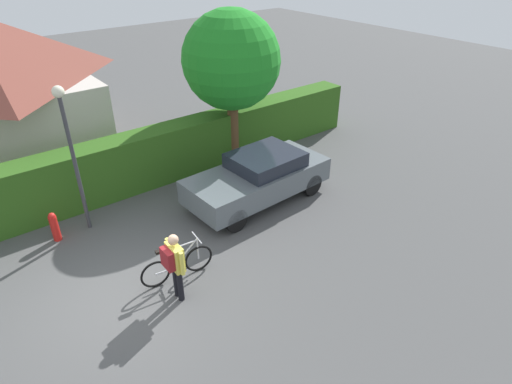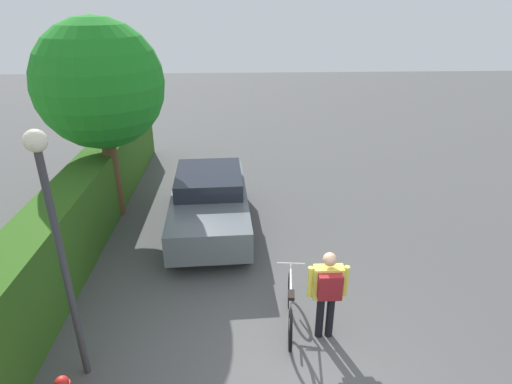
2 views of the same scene
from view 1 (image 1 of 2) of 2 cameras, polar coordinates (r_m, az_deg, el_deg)
name	(u,v)px [view 1 (image 1 of 2)]	position (r m, az deg, el deg)	size (l,w,h in m)	color
ground_plane	(126,297)	(10.13, -16.57, -12.98)	(60.00, 60.00, 0.00)	#4C4C4C
hedge_row	(56,186)	(13.12, -24.55, 0.76)	(21.45, 0.90, 1.69)	#2E5A19
parked_car_near	(259,177)	(12.56, 0.38, 2.00)	(4.31, 1.98, 1.42)	slate
bicycle	(177,265)	(10.09, -10.18, -9.29)	(1.71, 0.50, 0.95)	black
person_rider	(174,262)	(9.21, -10.60, -8.89)	(0.35, 0.67, 1.65)	black
street_lamp	(70,140)	(11.40, -23.09, 6.20)	(0.28, 0.28, 3.85)	#38383D
tree_kerbside	(231,61)	(13.99, -3.23, 16.66)	(3.05, 3.05, 4.95)	brown
fire_hydrant	(55,226)	(12.17, -24.74, -4.07)	(0.20, 0.20, 0.81)	red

